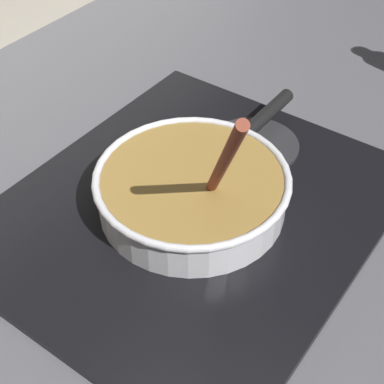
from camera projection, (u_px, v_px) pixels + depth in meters
ground at (274, 331)px, 0.71m from camera, size 2.40×1.60×0.04m
hob_plate at (192, 209)px, 0.83m from camera, size 0.56×0.48×0.01m
burner_ring at (192, 204)px, 0.82m from camera, size 0.21×0.21×0.01m
spare_burner at (254, 145)px, 0.92m from camera, size 0.14×0.14×0.01m
cooking_pan at (193, 189)px, 0.80m from camera, size 0.40×0.28×0.26m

